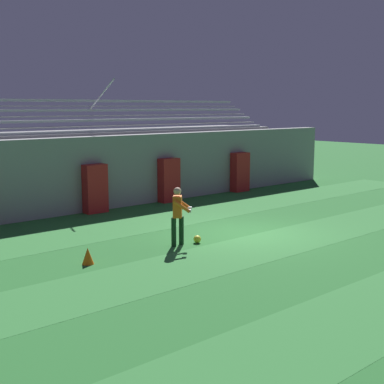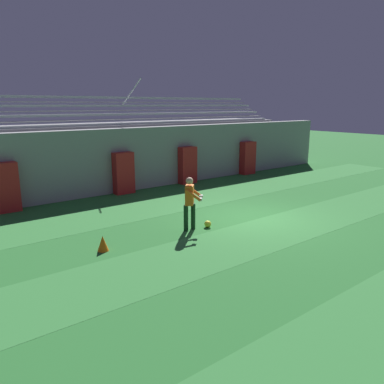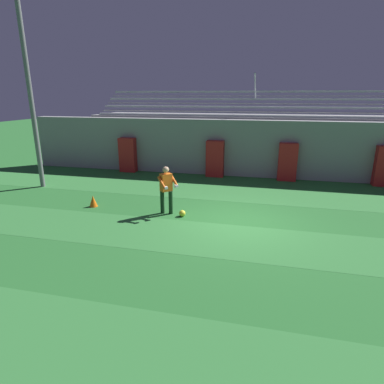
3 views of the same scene
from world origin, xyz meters
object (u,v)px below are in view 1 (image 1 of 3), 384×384
object	(u,v)px
padding_pillar_far_right	(240,172)
soccer_ball	(197,239)
padding_pillar_gate_right	(169,180)
traffic_cone	(88,256)
goalkeeper	(178,212)
padding_pillar_gate_left	(95,189)

from	to	relation	value
padding_pillar_far_right	soccer_ball	world-z (taller)	padding_pillar_far_right
padding_pillar_gate_right	traffic_cone	xyz separation A→B (m)	(-7.11, -5.62, -0.69)
padding_pillar_far_right	traffic_cone	xyz separation A→B (m)	(-11.33, -5.62, -0.69)
goalkeeper	soccer_ball	xyz separation A→B (m)	(0.59, -0.15, -0.84)
padding_pillar_far_right	goalkeeper	bearing A→B (deg)	-146.06
soccer_ball	padding_pillar_far_right	bearing A→B (deg)	36.59
padding_pillar_gate_left	soccer_ball	distance (m)	5.89
padding_pillar_gate_right	goalkeeper	size ratio (longest dim) A/B	1.08
padding_pillar_gate_left	soccer_ball	size ratio (longest dim) A/B	8.20
traffic_cone	soccer_ball	bearing A→B (deg)	-3.68
padding_pillar_gate_left	padding_pillar_far_right	xyz separation A→B (m)	(7.72, 0.00, 0.00)
padding_pillar_gate_right	goalkeeper	xyz separation A→B (m)	(-4.24, -5.69, 0.05)
padding_pillar_gate_right	padding_pillar_far_right	size ratio (longest dim) A/B	1.00
padding_pillar_gate_right	soccer_ball	bearing A→B (deg)	-121.96
goalkeeper	padding_pillar_far_right	bearing A→B (deg)	33.94
padding_pillar_far_right	traffic_cone	size ratio (longest dim) A/B	4.29
traffic_cone	padding_pillar_gate_right	bearing A→B (deg)	38.30
padding_pillar_gate_left	soccer_ball	world-z (taller)	padding_pillar_gate_left
padding_pillar_gate_right	traffic_cone	bearing A→B (deg)	-141.70
goalkeeper	soccer_ball	size ratio (longest dim) A/B	7.59
goalkeeper	soccer_ball	bearing A→B (deg)	-14.00
traffic_cone	padding_pillar_far_right	bearing A→B (deg)	26.36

